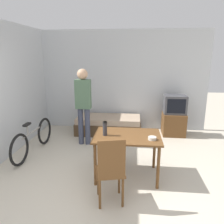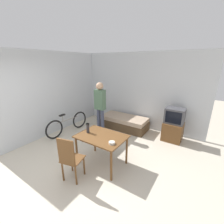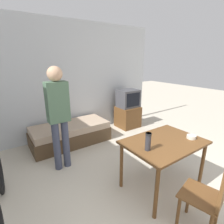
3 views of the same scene
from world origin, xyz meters
name	(u,v)px [view 2 (image 2 of 3)]	position (x,y,z in m)	size (l,w,h in m)	color
ground_plane	(62,177)	(0.00, 0.00, 0.00)	(20.00, 20.00, 0.00)	beige
wall_back	(134,91)	(0.00, 3.47, 1.35)	(5.00, 0.06, 2.70)	silver
wall_left	(60,92)	(-2.03, 1.72, 1.35)	(0.06, 4.44, 2.70)	silver
daybed	(124,122)	(-0.13, 2.97, 0.22)	(1.71, 0.78, 0.45)	#4C3823
tv	(173,126)	(1.58, 3.02, 0.49)	(0.57, 0.54, 1.05)	brown
dining_table	(101,140)	(0.44, 0.85, 0.65)	(1.10, 0.79, 0.75)	brown
wooden_chair	(70,158)	(0.24, 0.06, 0.56)	(0.47, 0.47, 1.01)	brown
bicycle	(68,124)	(-1.57, 1.56, 0.32)	(0.14, 1.68, 0.72)	black
person_standing	(100,104)	(-0.61, 2.17, 1.03)	(0.34, 0.24, 1.75)	#3D4256
thermos_flask	(88,128)	(0.06, 0.81, 0.88)	(0.08, 0.08, 0.23)	#2D2D33
mate_bowl	(112,143)	(0.83, 0.69, 0.77)	(0.13, 0.13, 0.05)	beige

